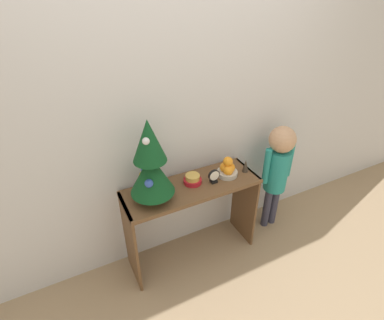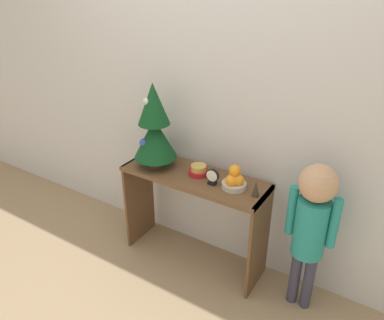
{
  "view_description": "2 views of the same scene",
  "coord_description": "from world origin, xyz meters",
  "views": [
    {
      "loc": [
        -0.81,
        -1.43,
        2.1
      ],
      "look_at": [
        0.02,
        0.22,
        0.94
      ],
      "focal_mm": 28.0,
      "sensor_mm": 36.0,
      "label": 1
    },
    {
      "loc": [
        1.2,
        -1.75,
        2.0
      ],
      "look_at": [
        0.01,
        0.14,
        0.87
      ],
      "focal_mm": 35.0,
      "sensor_mm": 36.0,
      "label": 2
    }
  ],
  "objects": [
    {
      "name": "desk_clock",
      "position": [
        0.17,
        0.14,
        0.79
      ],
      "size": [
        0.09,
        0.04,
        0.11
      ],
      "color": "black",
      "rests_on": "console_table"
    },
    {
      "name": "fruit_bowl",
      "position": [
        0.31,
        0.18,
        0.79
      ],
      "size": [
        0.16,
        0.16,
        0.17
      ],
      "color": "#B7B2A8",
      "rests_on": "console_table"
    },
    {
      "name": "singing_bowl",
      "position": [
        0.02,
        0.21,
        0.77
      ],
      "size": [
        0.14,
        0.14,
        0.07
      ],
      "color": "#AD1923",
      "rests_on": "console_table"
    },
    {
      "name": "console_table",
      "position": [
        0.0,
        0.18,
        0.56
      ],
      "size": [
        1.05,
        0.37,
        0.73
      ],
      "color": "brown",
      "rests_on": "ground_plane"
    },
    {
      "name": "figurine",
      "position": [
        0.47,
        0.16,
        0.79
      ],
      "size": [
        0.05,
        0.05,
        0.11
      ],
      "color": "#382D23",
      "rests_on": "console_table"
    },
    {
      "name": "back_wall",
      "position": [
        0.0,
        0.41,
        1.25
      ],
      "size": [
        7.0,
        0.05,
        2.5
      ],
      "primitive_type": "cube",
      "color": "silver",
      "rests_on": "ground_plane"
    },
    {
      "name": "ground_plane",
      "position": [
        0.0,
        0.0,
        0.0
      ],
      "size": [
        12.0,
        12.0,
        0.0
      ],
      "primitive_type": "plane",
      "color": "#997F60"
    },
    {
      "name": "child_figure",
      "position": [
        0.83,
        0.18,
        0.69
      ],
      "size": [
        0.31,
        0.23,
        1.04
      ],
      "color": "#38384C",
      "rests_on": "ground_plane"
    },
    {
      "name": "mini_tree",
      "position": [
        -0.31,
        0.16,
        1.03
      ],
      "size": [
        0.31,
        0.31,
        0.62
      ],
      "color": "#4C3828",
      "rests_on": "console_table"
    }
  ]
}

